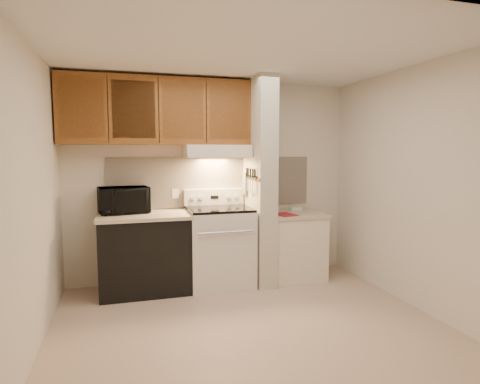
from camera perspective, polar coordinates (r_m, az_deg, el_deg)
name	(u,v)px	position (r m, az deg, el deg)	size (l,w,h in m)	color
floor	(247,323)	(4.00, 1.07, -18.15)	(3.60, 3.60, 0.00)	#CAAB93
ceiling	(248,52)	(3.76, 1.15, 19.26)	(3.60, 3.60, 0.00)	white
wall_back	(213,181)	(5.12, -3.89, 1.62)	(3.60, 0.02, 2.50)	beige
wall_left	(31,199)	(3.58, -27.56, -0.89)	(0.02, 3.00, 2.50)	beige
wall_right	(412,187)	(4.55, 23.32, 0.61)	(0.02, 3.00, 2.50)	beige
backsplash	(213,182)	(5.11, -3.86, 1.44)	(2.60, 0.02, 0.63)	#F2DDC9
range_body	(219,248)	(4.91, -2.96, -7.90)	(0.76, 0.65, 0.92)	silver
oven_window	(226,251)	(4.60, -2.05, -8.33)	(0.50, 0.01, 0.30)	black
oven_handle	(226,232)	(4.52, -1.94, -5.74)	(0.02, 0.02, 0.65)	silver
cooktop	(219,209)	(4.82, -2.99, -2.41)	(0.74, 0.64, 0.03)	black
range_backguard	(214,197)	(5.08, -3.73, -0.68)	(0.76, 0.08, 0.20)	silver
range_display	(215,197)	(5.04, -3.63, -0.73)	(0.10, 0.01, 0.04)	black
range_knob_left_outer	(193,198)	(4.99, -6.76, -0.84)	(0.05, 0.05, 0.02)	silver
range_knob_left_inner	(201,198)	(5.00, -5.63, -0.80)	(0.05, 0.05, 0.02)	silver
range_knob_right_inner	(229,197)	(5.08, -1.64, -0.67)	(0.05, 0.05, 0.02)	silver
range_knob_right_outer	(236,196)	(5.11, -0.55, -0.63)	(0.05, 0.05, 0.02)	silver
dishwasher_front	(145,255)	(4.81, -13.36, -8.66)	(1.00, 0.63, 0.87)	black
left_countertop	(144,216)	(4.72, -13.49, -3.30)	(1.04, 0.67, 0.04)	beige
spoon_rest	(114,212)	(4.91, -17.51, -2.74)	(0.21, 0.07, 0.01)	black
teal_jar	(147,207)	(4.93, -13.06, -2.03)	(0.10, 0.10, 0.11)	#2D6866
outlet	(175,194)	(5.03, -9.17, -0.24)	(0.08, 0.01, 0.12)	#F3E7CE
microwave	(124,200)	(4.83, -16.23, -1.10)	(0.55, 0.37, 0.30)	black
partition_pillar	(260,182)	(4.92, 2.79, 1.45)	(0.22, 0.70, 2.50)	beige
pillar_trim	(251,178)	(4.88, 1.51, 2.01)	(0.01, 0.70, 0.04)	brown
knife_strip	(251,177)	(4.83, 1.62, 2.21)	(0.02, 0.42, 0.04)	black
knife_blade_a	(255,186)	(4.68, 2.09, 0.86)	(0.01, 0.04, 0.16)	silver
knife_handle_a	(255,173)	(4.66, 2.12, 2.69)	(0.02, 0.02, 0.10)	black
knife_blade_b	(252,186)	(4.77, 1.75, 0.83)	(0.01, 0.04, 0.18)	silver
knife_handle_b	(253,173)	(4.74, 1.83, 2.74)	(0.02, 0.02, 0.10)	black
knife_blade_c	(250,187)	(4.84, 1.48, 0.78)	(0.01, 0.04, 0.20)	silver
knife_handle_c	(250,172)	(4.82, 1.50, 2.79)	(0.02, 0.02, 0.10)	black
knife_blade_d	(248,184)	(4.92, 1.17, 1.11)	(0.01, 0.04, 0.16)	silver
knife_handle_d	(248,172)	(4.91, 1.16, 2.85)	(0.02, 0.02, 0.10)	black
knife_blade_e	(246,185)	(5.00, 0.89, 1.07)	(0.01, 0.04, 0.18)	silver
knife_handle_e	(247,172)	(4.97, 0.95, 2.89)	(0.02, 0.02, 0.10)	black
oven_mitt	(245,184)	(5.05, 0.75, 1.19)	(0.03, 0.11, 0.27)	gray
right_cab_base	(293,247)	(5.22, 7.57, -7.73)	(0.70, 0.60, 0.81)	#F3E7CE
right_countertop	(294,214)	(5.14, 7.63, -3.12)	(0.74, 0.64, 0.04)	beige
red_folder	(285,214)	(4.93, 6.42, -3.20)	(0.22, 0.29, 0.01)	maroon
white_box	(295,209)	(5.34, 7.88, -2.36)	(0.14, 0.10, 0.04)	white
range_hood	(216,151)	(4.89, -3.37, 5.82)	(0.78, 0.44, 0.15)	#F3E7CE
hood_lip	(220,155)	(4.69, -2.79, 5.27)	(0.78, 0.04, 0.06)	#F3E7CE
upper_cabinets	(158,112)	(4.85, -11.65, 11.15)	(2.18, 0.33, 0.77)	brown
cab_door_a	(81,108)	(4.70, -21.67, 11.04)	(0.46, 0.01, 0.63)	brown
cab_gap_a	(108,109)	(4.68, -18.28, 11.17)	(0.01, 0.01, 0.73)	black
cab_door_b	(134,110)	(4.68, -14.88, 11.27)	(0.46, 0.01, 0.63)	brown
cab_gap_b	(159,110)	(4.69, -11.49, 11.33)	(0.01, 0.01, 0.73)	black
cab_door_c	(183,111)	(4.72, -8.13, 11.35)	(0.46, 0.01, 0.63)	brown
cab_gap_c	(206,112)	(4.77, -4.82, 11.34)	(0.01, 0.01, 0.73)	black
cab_door_d	(229,112)	(4.83, -1.59, 11.29)	(0.46, 0.01, 0.63)	brown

